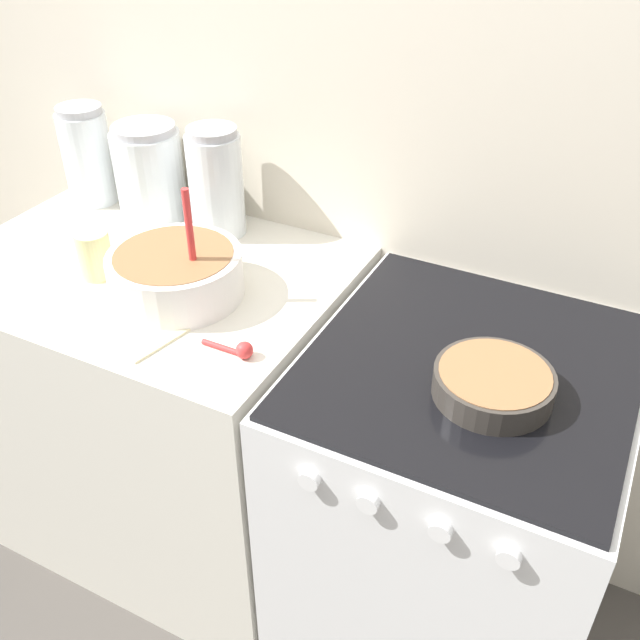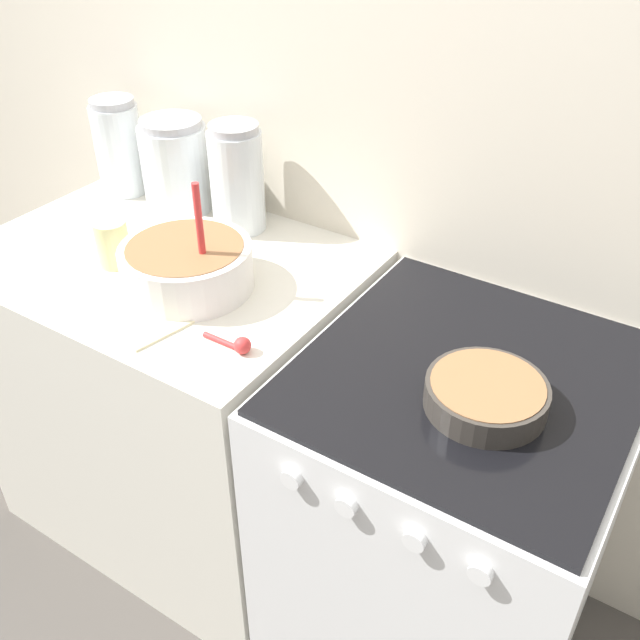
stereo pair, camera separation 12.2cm
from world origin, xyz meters
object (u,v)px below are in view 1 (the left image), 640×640
Objects in this scene: baking_pan at (493,383)px; tin_can at (95,254)px; storage_jar_left at (89,161)px; storage_jar_middle at (150,178)px; stove at (448,513)px; storage_jar_right at (217,189)px; mixing_bowl at (176,272)px.

baking_pan is 0.95m from tin_can.
storage_jar_left is 0.21m from storage_jar_middle.
tin_can reaches higher than stove.
storage_jar_left is 2.37× the size of tin_can.
baking_pan is 0.84× the size of storage_jar_left.
mixing_bowl is at bearing -74.29° from storage_jar_right.
storage_jar_middle is (0.21, 0.00, -0.01)m from storage_jar_left.
mixing_bowl is 1.07× the size of storage_jar_right.
storage_jar_right reaches higher than storage_jar_left.
stove is at bearing 5.04° from tin_can.
storage_jar_right is at bearing 105.71° from mixing_bowl.
baking_pan is (0.73, -0.02, -0.03)m from mixing_bowl.
storage_jar_right reaches higher than baking_pan.
baking_pan is 1.98× the size of tin_can.
storage_jar_left is (-1.23, 0.31, 0.09)m from baking_pan.
storage_jar_middle is at bearing 180.00° from storage_jar_right.
baking_pan is 0.80× the size of storage_jar_right.
stove is 7.99× the size of tin_can.
baking_pan is at bearing 0.07° from tin_can.
storage_jar_middle is 0.33m from tin_can.
mixing_bowl is at bearing 178.67° from baking_pan.
storage_jar_left is at bearing 168.62° from stove.
baking_pan is 0.87m from storage_jar_right.
storage_jar_left is 0.43m from tin_can.
mixing_bowl is 0.42m from storage_jar_middle.
storage_jar_left is at bearing -180.00° from storage_jar_middle.
mixing_bowl reaches higher than storage_jar_left.
storage_jar_right is (0.21, 0.00, 0.01)m from storage_jar_middle.
baking_pan is at bearing -14.24° from storage_jar_left.
storage_jar_middle is (-0.96, 0.24, 0.56)m from stove.
baking_pan is at bearing -17.01° from storage_jar_middle.
mixing_bowl reaches higher than tin_can.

